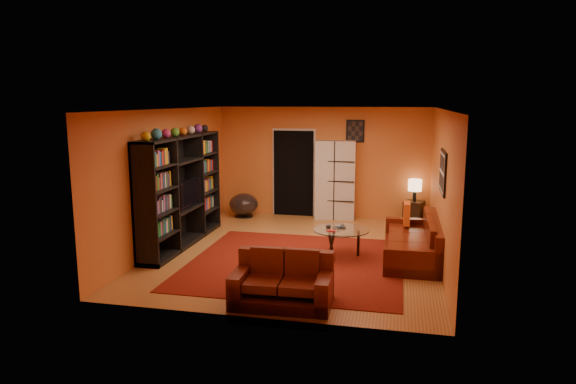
% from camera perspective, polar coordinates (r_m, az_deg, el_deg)
% --- Properties ---
extents(floor, '(6.00, 6.00, 0.00)m').
position_cam_1_polar(floor, '(9.57, 1.11, -6.59)').
color(floor, '#96612E').
rests_on(floor, ground).
extents(ceiling, '(6.00, 6.00, 0.00)m').
position_cam_1_polar(ceiling, '(9.16, 1.17, 9.18)').
color(ceiling, white).
rests_on(ceiling, wall_back).
extents(wall_back, '(6.00, 0.00, 6.00)m').
position_cam_1_polar(wall_back, '(12.20, 3.89, 3.31)').
color(wall_back, '#C8692C').
rests_on(wall_back, floor).
extents(wall_front, '(6.00, 0.00, 6.00)m').
position_cam_1_polar(wall_front, '(6.41, -4.10, -3.05)').
color(wall_front, '#C8692C').
rests_on(wall_front, floor).
extents(wall_left, '(0.00, 6.00, 6.00)m').
position_cam_1_polar(wall_left, '(10.06, -12.98, 1.58)').
color(wall_left, '#C8692C').
rests_on(wall_left, floor).
extents(wall_right, '(0.00, 6.00, 6.00)m').
position_cam_1_polar(wall_right, '(9.13, 16.72, 0.54)').
color(wall_right, '#C8692C').
rests_on(wall_right, floor).
extents(rug, '(3.60, 3.60, 0.01)m').
position_cam_1_polar(rug, '(8.89, 0.86, -7.87)').
color(rug, '#531009').
rests_on(rug, floor).
extents(doorway, '(0.95, 0.10, 2.04)m').
position_cam_1_polar(doorway, '(12.32, 0.63, 2.08)').
color(doorway, black).
rests_on(doorway, floor).
extents(wall_art_right, '(0.03, 1.00, 0.70)m').
position_cam_1_polar(wall_art_right, '(8.79, 16.83, 2.15)').
color(wall_art_right, black).
rests_on(wall_art_right, wall_right).
extents(wall_art_back, '(0.42, 0.03, 0.52)m').
position_cam_1_polar(wall_art_back, '(12.03, 7.48, 6.73)').
color(wall_art_back, black).
rests_on(wall_art_back, wall_back).
extents(entertainment_unit, '(0.45, 3.00, 2.10)m').
position_cam_1_polar(entertainment_unit, '(10.00, -11.75, 0.13)').
color(entertainment_unit, black).
rests_on(entertainment_unit, floor).
extents(tv, '(0.96, 0.13, 0.55)m').
position_cam_1_polar(tv, '(10.04, -11.35, -0.13)').
color(tv, black).
rests_on(tv, entertainment_unit).
extents(sofa, '(0.99, 2.36, 0.85)m').
position_cam_1_polar(sofa, '(9.39, 14.18, -5.44)').
color(sofa, '#491309').
rests_on(sofa, rug).
extents(loveseat, '(1.38, 0.86, 0.85)m').
position_cam_1_polar(loveseat, '(7.17, -0.55, -10.01)').
color(loveseat, '#491309').
rests_on(loveseat, rug).
extents(throw_pillow, '(0.12, 0.42, 0.42)m').
position_cam_1_polar(throw_pillow, '(10.04, 13.06, -2.33)').
color(throw_pillow, orange).
rests_on(throw_pillow, sofa).
extents(coffee_table, '(0.99, 0.99, 0.49)m').
position_cam_1_polar(coffee_table, '(9.17, 5.92, -4.45)').
color(coffee_table, silver).
rests_on(coffee_table, floor).
extents(storage_cabinet, '(0.94, 0.47, 1.84)m').
position_cam_1_polar(storage_cabinet, '(12.01, 5.26, 1.34)').
color(storage_cabinet, beige).
rests_on(storage_cabinet, floor).
extents(bowl_chair, '(0.69, 0.69, 0.56)m').
position_cam_1_polar(bowl_chair, '(12.28, -4.94, -1.38)').
color(bowl_chair, black).
rests_on(bowl_chair, floor).
extents(side_table, '(0.51, 0.51, 0.50)m').
position_cam_1_polar(side_table, '(12.00, 13.80, -2.17)').
color(side_table, black).
rests_on(side_table, floor).
extents(table_lamp, '(0.30, 0.30, 0.50)m').
position_cam_1_polar(table_lamp, '(11.89, 13.92, 0.67)').
color(table_lamp, black).
rests_on(table_lamp, side_table).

